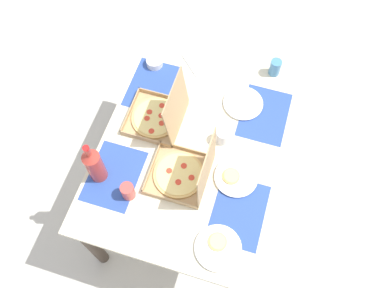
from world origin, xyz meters
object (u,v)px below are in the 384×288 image
object	(u,v)px
plate_far_left	(218,247)
pizza_box_corner_left	(185,173)
condiment_bowl	(155,62)
pizza_box_center	(160,115)
cup_clear_left	(223,136)
plate_far_right	(243,104)
soda_bottle	(94,165)
cup_red	(128,191)
cup_dark	(275,67)
plate_near_left	(236,177)

from	to	relation	value
plate_far_left	pizza_box_corner_left	bearing A→B (deg)	-139.17
condiment_bowl	plate_far_left	bearing A→B (deg)	34.63
pizza_box_center	cup_clear_left	size ratio (longest dim) A/B	3.84
plate_far_right	cup_clear_left	xyz separation A→B (m)	(0.26, -0.05, 0.04)
soda_bottle	cup_clear_left	xyz separation A→B (m)	(-0.39, 0.57, -0.09)
pizza_box_center	plate_far_left	world-z (taller)	pizza_box_center
condiment_bowl	cup_clear_left	bearing A→B (deg)	54.18
cup_red	cup_dark	distance (m)	1.12
pizza_box_corner_left	pizza_box_center	distance (m)	0.38
plate_far_right	cup_clear_left	world-z (taller)	cup_clear_left
cup_clear_left	condiment_bowl	world-z (taller)	cup_clear_left
plate_far_right	pizza_box_corner_left	bearing A→B (deg)	-19.19
condiment_bowl	soda_bottle	bearing A→B (deg)	-2.89
plate_far_right	soda_bottle	distance (m)	0.91
cup_red	condiment_bowl	distance (m)	0.84
plate_far_right	cup_clear_left	distance (m)	0.27
pizza_box_corner_left	plate_far_right	xyz separation A→B (m)	(-0.53, 0.18, -0.04)
cup_red	cup_dark	xyz separation A→B (m)	(-0.98, 0.55, 0.00)
plate_near_left	cup_clear_left	distance (m)	0.24
pizza_box_center	condiment_bowl	distance (m)	0.39
plate_far_left	cup_dark	world-z (taller)	cup_dark
plate_near_left	cup_dark	bearing A→B (deg)	175.93
cup_clear_left	cup_dark	world-z (taller)	cup_dark
cup_dark	plate_far_right	bearing A→B (deg)	-24.44
pizza_box_corner_left	cup_red	size ratio (longest dim) A/B	3.32
pizza_box_center	plate_far_right	distance (m)	0.49
soda_bottle	condiment_bowl	size ratio (longest dim) A/B	3.26
cup_red	pizza_box_corner_left	bearing A→B (deg)	125.84
plate_far_right	soda_bottle	world-z (taller)	soda_bottle
plate_near_left	cup_red	bearing A→B (deg)	-63.37
cup_clear_left	condiment_bowl	size ratio (longest dim) A/B	0.89
plate_far_right	cup_clear_left	bearing A→B (deg)	-11.86
cup_clear_left	condiment_bowl	xyz separation A→B (m)	(-0.38, -0.53, -0.02)
plate_near_left	plate_far_right	bearing A→B (deg)	-171.14
plate_far_left	condiment_bowl	distance (m)	1.16
cup_dark	soda_bottle	bearing A→B (deg)	-38.89
plate_near_left	condiment_bowl	world-z (taller)	condiment_bowl
cup_dark	pizza_box_center	bearing A→B (deg)	-46.91
pizza_box_corner_left	condiment_bowl	size ratio (longest dim) A/B	3.44
pizza_box_corner_left	soda_bottle	size ratio (longest dim) A/B	1.05
plate_near_left	cup_clear_left	size ratio (longest dim) A/B	2.61
pizza_box_corner_left	cup_red	bearing A→B (deg)	-54.16
plate_far_right	cup_clear_left	size ratio (longest dim) A/B	2.60
plate_far_right	cup_dark	size ratio (longest dim) A/B	2.16
soda_bottle	plate_near_left	bearing A→B (deg)	105.67
pizza_box_corner_left	cup_clear_left	size ratio (longest dim) A/B	3.87
cup_red	condiment_bowl	world-z (taller)	cup_red
plate_near_left	cup_red	world-z (taller)	cup_red
pizza_box_center	plate_far_left	xyz separation A→B (m)	(0.60, 0.50, -0.04)
plate_far_right	soda_bottle	size ratio (longest dim) A/B	0.71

